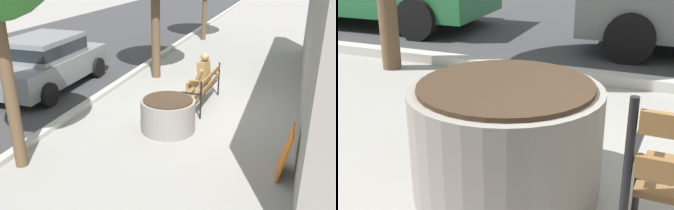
# 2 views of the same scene
# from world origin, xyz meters

# --- Properties ---
(ground_plane) EXTENTS (80.00, 80.00, 0.00)m
(ground_plane) POSITION_xyz_m (0.00, 0.00, 0.00)
(ground_plane) COLOR gray
(curb_stone) EXTENTS (60.00, 0.20, 0.12)m
(curb_stone) POSITION_xyz_m (0.00, 2.90, 0.06)
(curb_stone) COLOR #B2AFA8
(curb_stone) RESTS_ON ground
(building_wall_behind) EXTENTS (12.00, 0.50, 4.12)m
(building_wall_behind) POSITION_xyz_m (1.50, -2.60, 2.06)
(building_wall_behind) COLOR gray
(building_wall_behind) RESTS_ON ground
(park_bench) EXTENTS (1.82, 0.59, 0.95)m
(park_bench) POSITION_xyz_m (0.28, 0.02, 0.54)
(park_bench) COLOR brown
(park_bench) RESTS_ON ground
(bronze_statue_seated) EXTENTS (0.74, 0.79, 1.37)m
(bronze_statue_seated) POSITION_xyz_m (0.49, 0.23, 0.67)
(bronze_statue_seated) COLOR olive
(bronze_statue_seated) RESTS_ON ground
(concrete_planter) EXTENTS (1.22, 1.22, 0.74)m
(concrete_planter) POSITION_xyz_m (-1.43, 0.42, 0.37)
(concrete_planter) COLOR gray
(concrete_planter) RESTS_ON ground
(parked_car_grey) EXTENTS (4.15, 2.01, 1.56)m
(parked_car_grey) POSITION_xyz_m (0.11, 4.70, 0.84)
(parked_car_grey) COLOR slate
(parked_car_grey) RESTS_ON ground
(leaning_signboard) EXTENTS (0.70, 0.23, 0.89)m
(leaning_signboard) POSITION_xyz_m (-2.47, -2.15, 0.45)
(leaning_signboard) COLOR #C6661E
(leaning_signboard) RESTS_ON ground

